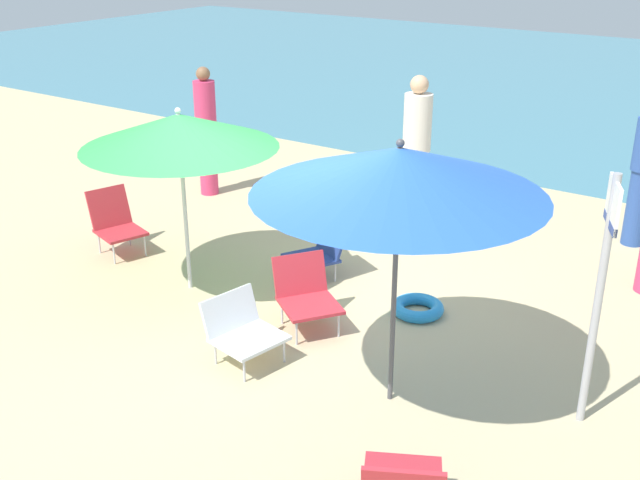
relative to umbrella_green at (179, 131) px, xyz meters
name	(u,v)px	position (x,y,z in m)	size (l,w,h in m)	color
ground_plane	(283,315)	(1.14, 0.05, -1.64)	(40.00, 40.00, 0.00)	#CCB789
sea_water	(635,87)	(1.14, 13.14, -1.63)	(40.00, 16.00, 0.01)	teal
umbrella_green	(179,131)	(0.00, 0.00, 0.00)	(1.89, 1.89, 1.86)	silver
umbrella_blue	(399,172)	(2.67, -0.56, 0.22)	(2.11, 2.11, 2.10)	#4C4C51
beach_chair_a	(321,248)	(0.95, 0.97, -1.31)	(0.67, 0.72, 0.64)	navy
beach_chair_b	(306,292)	(1.43, 0.03, -1.31)	(0.78, 0.75, 0.63)	red
beach_chair_c	(241,328)	(1.33, -0.76, -1.34)	(0.65, 0.64, 0.56)	white
beach_chair_d	(115,221)	(-1.32, 0.22, -1.27)	(0.69, 0.61, 0.71)	red
person_a	(206,131)	(-1.82, 2.31, -0.76)	(0.29, 0.29, 1.73)	#DB3866
person_d	(416,150)	(0.97, 2.99, -0.72)	(0.34, 0.34, 1.81)	silver
warning_sign	(603,271)	(3.99, 0.01, -0.41)	(0.19, 0.38, 1.94)	#ADADB2
swim_ring	(418,308)	(2.18, 0.81, -1.58)	(0.50, 0.50, 0.12)	#238CD8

